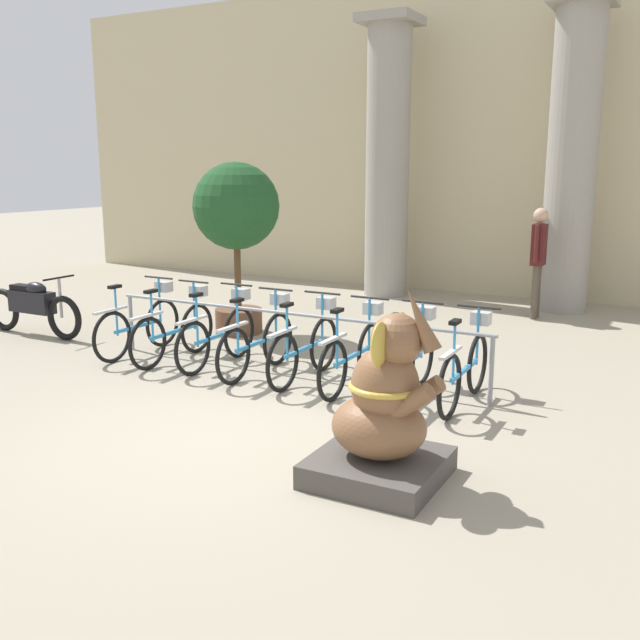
{
  "coord_description": "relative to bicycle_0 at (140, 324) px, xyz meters",
  "views": [
    {
      "loc": [
        3.75,
        -5.17,
        2.45
      ],
      "look_at": [
        0.55,
        0.77,
        1.0
      ],
      "focal_mm": 40.0,
      "sensor_mm": 36.0,
      "label": 1
    }
  ],
  "objects": [
    {
      "name": "bicycle_1",
      "position": [
        0.64,
        -0.05,
        0.0
      ],
      "size": [
        0.48,
        1.64,
        0.99
      ],
      "color": "black",
      "rests_on": "ground_plane"
    },
    {
      "name": "potted_tree",
      "position": [
        0.45,
        1.65,
        1.35
      ],
      "size": [
        1.27,
        1.27,
        2.53
      ],
      "color": "brown",
      "rests_on": "ground_plane"
    },
    {
      "name": "ground_plane",
      "position": [
        2.76,
        -1.85,
        -0.4
      ],
      "size": [
        60.0,
        60.0,
        0.0
      ],
      "primitive_type": "plane",
      "color": "#9E937F"
    },
    {
      "name": "motorcycle",
      "position": [
        -2.13,
        0.06,
        0.05
      ],
      "size": [
        1.95,
        0.55,
        0.92
      ],
      "color": "black",
      "rests_on": "ground_plane"
    },
    {
      "name": "bicycle_2",
      "position": [
        1.27,
        0.02,
        0.0
      ],
      "size": [
        0.48,
        1.64,
        0.99
      ],
      "color": "black",
      "rests_on": "ground_plane"
    },
    {
      "name": "person_pedestrian",
      "position": [
        4.16,
        4.85,
        0.7
      ],
      "size": [
        0.24,
        0.47,
        1.81
      ],
      "color": "brown",
      "rests_on": "ground_plane"
    },
    {
      "name": "bicycle_0",
      "position": [
        0.0,
        0.0,
        0.0
      ],
      "size": [
        0.48,
        1.64,
        0.99
      ],
      "color": "black",
      "rests_on": "ground_plane"
    },
    {
      "name": "bicycle_3",
      "position": [
        1.91,
        -0.05,
        0.0
      ],
      "size": [
        0.48,
        1.64,
        0.99
      ],
      "color": "black",
      "rests_on": "ground_plane"
    },
    {
      "name": "bicycle_4",
      "position": [
        2.54,
        -0.01,
        0.0
      ],
      "size": [
        0.48,
        1.64,
        0.99
      ],
      "color": "black",
      "rests_on": "ground_plane"
    },
    {
      "name": "bike_rack",
      "position": [
        2.22,
        0.1,
        0.23
      ],
      "size": [
        5.05,
        0.05,
        0.77
      ],
      "color": "gray",
      "rests_on": "ground_plane"
    },
    {
      "name": "bicycle_5",
      "position": [
        3.18,
        -0.03,
        0.0
      ],
      "size": [
        0.48,
        1.64,
        0.99
      ],
      "color": "black",
      "rests_on": "ground_plane"
    },
    {
      "name": "column_right",
      "position": [
        4.43,
        5.75,
        2.22
      ],
      "size": [
        1.03,
        1.03,
        5.16
      ],
      "color": "gray",
      "rests_on": "ground_plane"
    },
    {
      "name": "building_facade",
      "position": [
        2.76,
        6.75,
        2.6
      ],
      "size": [
        20.0,
        0.2,
        6.0
      ],
      "color": "#C6B78E",
      "rests_on": "ground_plane"
    },
    {
      "name": "bicycle_7",
      "position": [
        4.45,
        0.01,
        0.0
      ],
      "size": [
        0.48,
        1.64,
        0.99
      ],
      "color": "black",
      "rests_on": "ground_plane"
    },
    {
      "name": "column_left",
      "position": [
        1.08,
        5.75,
        2.22
      ],
      "size": [
        1.03,
        1.03,
        5.16
      ],
      "color": "gray",
      "rests_on": "ground_plane"
    },
    {
      "name": "bicycle_6",
      "position": [
        3.81,
        0.0,
        0.0
      ],
      "size": [
        0.48,
        1.64,
        0.99
      ],
      "color": "black",
      "rests_on": "ground_plane"
    },
    {
      "name": "elephant_statue",
      "position": [
        4.43,
        -2.11,
        0.14
      ],
      "size": [
        0.99,
        0.99,
        1.6
      ],
      "color": "#4C4742",
      "rests_on": "ground_plane"
    }
  ]
}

